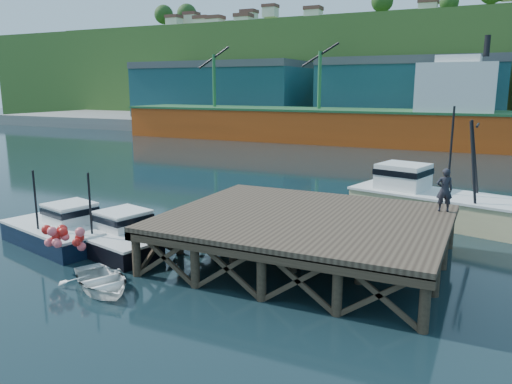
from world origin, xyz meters
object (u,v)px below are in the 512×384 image
Objects in this scene: boat_black at (109,236)px; trawler at (435,199)px; dockworker at (444,190)px; boat_navy at (56,230)px; dinghy at (101,281)px.

boat_black is 18.14m from trawler.
boat_black is 3.35× the size of dockworker.
dinghy is (5.97, -3.40, -0.40)m from boat_navy.
boat_navy is at bearing 2.50° from dockworker.
dockworker reaches higher than dinghy.
dockworker is at bearing -66.52° from trawler.
trawler reaches higher than boat_black.
boat_navy is 3.29× the size of dockworker.
trawler is 6.47m from dockworker.
boat_black is at bearing 4.58° from dockworker.
dockworker reaches higher than boat_navy.
dockworker is (14.42, 6.00, 2.41)m from boat_black.
dinghy is at bearing -15.24° from boat_navy.
dinghy is (-10.40, -16.05, -0.99)m from trawler.
trawler reaches higher than dockworker.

